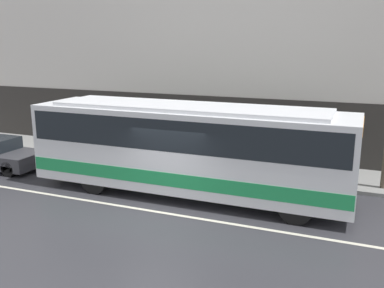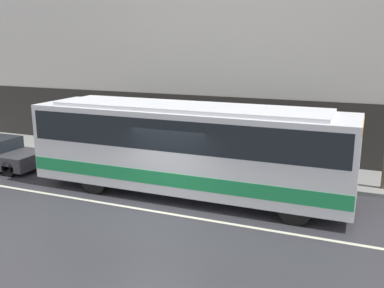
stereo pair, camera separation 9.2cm
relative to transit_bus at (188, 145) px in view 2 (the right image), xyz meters
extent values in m
plane|color=#333338|center=(-0.14, -1.84, -1.76)|extent=(60.00, 60.00, 0.00)
cube|color=gray|center=(-0.14, 3.62, -1.69)|extent=(60.00, 2.91, 0.14)
cube|color=silver|center=(-0.14, 5.22, 4.68)|extent=(60.00, 0.30, 12.87)
cube|color=#2D2B28|center=(-0.14, 5.06, -0.36)|extent=(60.00, 0.06, 2.80)
cube|color=beige|center=(-0.14, -1.84, -1.75)|extent=(54.00, 0.14, 0.01)
cube|color=silver|center=(-0.01, 0.00, -0.08)|extent=(10.89, 2.57, 2.65)
cube|color=#1E8C4C|center=(-0.01, 0.00, -0.86)|extent=(10.84, 2.60, 0.45)
cube|color=black|center=(-0.01, 0.00, 0.56)|extent=(10.56, 2.59, 1.01)
cube|color=orange|center=(5.39, 0.00, 1.05)|extent=(0.12, 1.93, 0.28)
cube|color=silver|center=(-0.01, 0.00, 1.30)|extent=(9.26, 2.19, 0.12)
cylinder|color=black|center=(3.84, -1.13, -1.25)|extent=(1.01, 0.28, 1.01)
cylinder|color=black|center=(3.84, 1.13, -1.25)|extent=(1.01, 0.28, 1.01)
cylinder|color=black|center=(-3.05, -1.13, -1.25)|extent=(1.01, 0.28, 1.01)
cylinder|color=black|center=(-3.05, 1.13, -1.25)|extent=(1.01, 0.28, 1.01)
cylinder|color=black|center=(-7.29, -0.80, -1.45)|extent=(0.62, 0.20, 0.62)
cylinder|color=black|center=(-7.29, 0.80, -1.45)|extent=(0.62, 0.20, 0.62)
cylinder|color=#1E5933|center=(-3.65, 3.37, -0.87)|extent=(0.36, 0.36, 1.50)
sphere|color=tan|center=(-3.65, 3.37, 0.02)|extent=(0.27, 0.27, 0.27)
camera|label=1|loc=(5.42, -12.95, 3.37)|focal=40.00mm
camera|label=2|loc=(5.50, -12.92, 3.37)|focal=40.00mm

